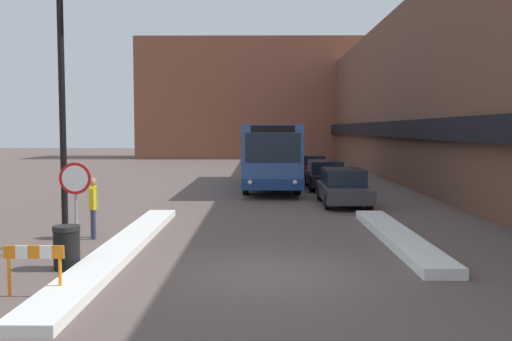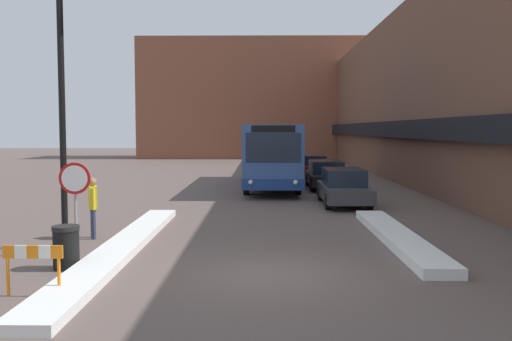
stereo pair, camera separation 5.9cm
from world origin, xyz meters
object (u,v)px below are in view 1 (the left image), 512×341
(city_bus, at_px, (270,153))
(construction_barricade, at_px, (34,260))
(parked_car_front, at_px, (343,187))
(pedestrian, at_px, (93,202))
(parked_car_middle, at_px, (325,174))
(street_lamp, at_px, (72,78))
(trash_bin, at_px, (67,247))
(parked_car_back, at_px, (312,166))
(stop_sign, at_px, (75,188))

(city_bus, distance_m, construction_barricade, 20.64)
(parked_car_front, xyz_separation_m, pedestrian, (-8.01, -7.20, 0.29))
(parked_car_middle, distance_m, construction_barricade, 20.56)
(parked_car_middle, distance_m, street_lamp, 17.38)
(trash_bin, bearing_deg, city_bus, 75.29)
(parked_car_back, height_order, stop_sign, stop_sign)
(parked_car_middle, relative_size, parked_car_back, 1.13)
(city_bus, distance_m, parked_car_middle, 3.15)
(parked_car_middle, xyz_separation_m, pedestrian, (-8.01, -13.61, 0.30))
(parked_car_middle, distance_m, pedestrian, 15.80)
(parked_car_front, bearing_deg, pedestrian, -138.04)
(pedestrian, distance_m, construction_barricade, 5.58)
(parked_car_middle, bearing_deg, parked_car_front, -90.00)
(street_lamp, xyz_separation_m, construction_barricade, (0.61, -4.19, -3.67))
(parked_car_front, xyz_separation_m, parked_car_back, (-0.00, 14.05, -0.03))
(parked_car_front, distance_m, parked_car_back, 14.05)
(parked_car_back, distance_m, pedestrian, 22.71)
(parked_car_front, relative_size, parked_car_back, 1.05)
(parked_car_back, bearing_deg, construction_barricade, -105.55)
(pedestrian, bearing_deg, trash_bin, -13.52)
(parked_car_front, distance_m, pedestrian, 10.78)
(parked_car_back, xyz_separation_m, construction_barricade, (-7.46, -26.79, -0.02))
(street_lamp, height_order, pedestrian, street_lamp)
(city_bus, distance_m, trash_bin, 18.70)
(street_lamp, bearing_deg, city_bus, 71.73)
(city_bus, xyz_separation_m, street_lamp, (-5.25, -15.89, 2.57))
(parked_car_back, distance_m, trash_bin, 25.88)
(parked_car_middle, bearing_deg, construction_barricade, -111.27)
(trash_bin, relative_size, construction_barricade, 0.86)
(street_lamp, distance_m, trash_bin, 4.45)
(parked_car_front, bearing_deg, street_lamp, -133.34)
(parked_car_middle, xyz_separation_m, street_lamp, (-8.07, -14.96, 3.62))
(trash_bin, distance_m, construction_barricade, 2.05)
(parked_car_middle, bearing_deg, stop_sign, -116.14)
(city_bus, bearing_deg, pedestrian, -109.63)
(city_bus, bearing_deg, parked_car_middle, -18.24)
(city_bus, xyz_separation_m, parked_car_middle, (2.82, -0.93, -1.04))
(city_bus, relative_size, pedestrian, 7.36)
(city_bus, relative_size, street_lamp, 1.76)
(city_bus, height_order, trash_bin, city_bus)
(pedestrian, bearing_deg, city_bus, 139.53)
(city_bus, relative_size, trash_bin, 13.16)
(parked_car_front, relative_size, parked_car_middle, 0.93)
(parked_car_middle, relative_size, trash_bin, 5.10)
(street_lamp, xyz_separation_m, trash_bin, (0.51, -2.15, -3.86))
(city_bus, bearing_deg, trash_bin, -104.71)
(city_bus, relative_size, stop_sign, 5.54)
(stop_sign, bearing_deg, pedestrian, 96.32)
(city_bus, height_order, parked_car_middle, city_bus)
(stop_sign, bearing_deg, street_lamp, 109.43)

